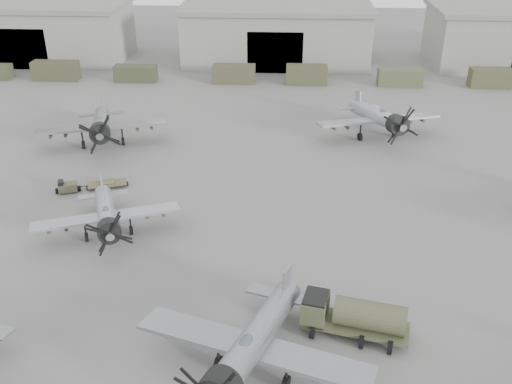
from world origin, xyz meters
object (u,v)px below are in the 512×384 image
at_px(aircraft_near_1, 251,346).
at_px(tug_trailer, 83,186).
at_px(aircraft_far_0, 101,125).
at_px(aircraft_far_1, 380,118).
at_px(aircraft_mid_1, 107,215).
at_px(fuel_tanker, 354,315).

relative_size(aircraft_near_1, tug_trailer, 2.21).
distance_m(aircraft_far_0, aircraft_far_1, 29.37).
height_order(aircraft_mid_1, aircraft_far_0, aircraft_far_0).
height_order(aircraft_mid_1, aircraft_far_1, aircraft_far_1).
distance_m(aircraft_far_0, tug_trailer, 10.04).
relative_size(aircraft_mid_1, fuel_tanker, 1.66).
height_order(aircraft_far_1, tug_trailer, aircraft_far_1).
xyz_separation_m(aircraft_near_1, aircraft_far_1, (11.55, 35.25, 0.04)).
xyz_separation_m(aircraft_near_1, fuel_tanker, (5.94, 4.06, -1.00)).
xyz_separation_m(aircraft_far_0, tug_trailer, (1.05, -9.79, -2.00)).
distance_m(aircraft_mid_1, fuel_tanker, 20.36).
relative_size(aircraft_near_1, aircraft_mid_1, 1.19).
height_order(aircraft_far_0, fuel_tanker, aircraft_far_0).
bearing_deg(tug_trailer, fuel_tanker, -55.95).
xyz_separation_m(aircraft_far_0, fuel_tanker, (23.51, -27.31, -1.03)).
xyz_separation_m(aircraft_near_1, aircraft_far_0, (-17.56, 31.37, 0.03)).
bearing_deg(fuel_tanker, aircraft_near_1, -132.37).
distance_m(aircraft_near_1, aircraft_far_1, 37.09).
bearing_deg(aircraft_far_1, fuel_tanker, -117.12).
distance_m(aircraft_far_1, tug_trailer, 31.28).
xyz_separation_m(aircraft_far_1, tug_trailer, (-28.07, -13.66, -2.01)).
bearing_deg(aircraft_far_0, fuel_tanker, -65.91).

